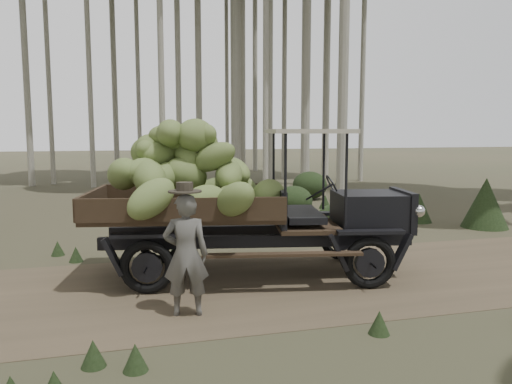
{
  "coord_description": "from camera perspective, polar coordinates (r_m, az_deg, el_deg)",
  "views": [
    {
      "loc": [
        -0.62,
        -7.67,
        2.5
      ],
      "look_at": [
        1.56,
        0.53,
        1.46
      ],
      "focal_mm": 35.0,
      "sensor_mm": 36.0,
      "label": 1
    }
  ],
  "objects": [
    {
      "name": "ground",
      "position": [
        8.09,
        -9.97,
        -11.14
      ],
      "size": [
        120.0,
        120.0,
        0.0
      ],
      "primitive_type": "plane",
      "color": "#473D2B",
      "rests_on": "ground"
    },
    {
      "name": "dirt_track",
      "position": [
        8.09,
        -9.97,
        -11.12
      ],
      "size": [
        70.0,
        4.0,
        0.01
      ],
      "primitive_type": "cube",
      "color": "brown",
      "rests_on": "ground"
    },
    {
      "name": "banana_truck",
      "position": [
        8.48,
        -4.55,
        1.12
      ],
      "size": [
        5.76,
        3.03,
        2.77
      ],
      "rotation": [
        0.0,
        0.0,
        -0.19
      ],
      "color": "black",
      "rests_on": "ground"
    },
    {
      "name": "farmer",
      "position": [
        6.84,
        -8.02,
        -6.94
      ],
      "size": [
        0.67,
        0.51,
        1.83
      ],
      "rotation": [
        0.0,
        0.0,
        2.99
      ],
      "color": "#504E49",
      "rests_on": "ground"
    },
    {
      "name": "undergrowth",
      "position": [
        8.63,
        -4.72,
        -6.38
      ],
      "size": [
        21.35,
        22.08,
        1.31
      ],
      "color": "#233319",
      "rests_on": "ground"
    }
  ]
}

